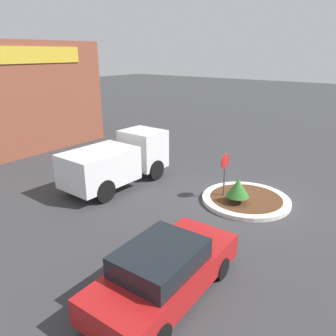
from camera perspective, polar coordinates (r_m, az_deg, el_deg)
ground_plane at (r=14.04m, az=13.36°, el=-5.69°), size 120.00×120.00×0.00m
traffic_island at (r=14.01m, az=13.39°, el=-5.37°), size 3.60×3.60×0.17m
stop_sign at (r=13.57m, az=9.88°, el=-0.03°), size 0.64×0.07×2.01m
island_shrub at (r=13.24m, az=12.08°, el=-3.38°), size 0.91×0.91×0.99m
utility_truck at (r=15.13m, az=-8.73°, el=1.38°), size 5.25×2.21×2.27m
parked_sedan_red at (r=8.52m, az=-0.58°, el=-17.44°), size 4.56×2.00×1.49m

